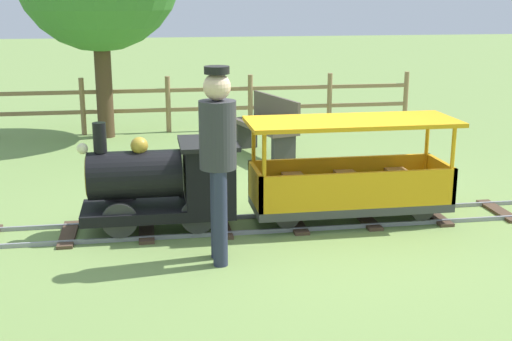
% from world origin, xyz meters
% --- Properties ---
extents(ground_plane, '(60.00, 60.00, 0.00)m').
position_xyz_m(ground_plane, '(0.00, 0.00, 0.00)').
color(ground_plane, '#75934C').
extents(track, '(0.70, 5.70, 0.04)m').
position_xyz_m(track, '(0.00, 0.26, 0.02)').
color(track, gray).
rests_on(track, ground_plane).
extents(locomotive, '(0.66, 1.45, 1.01)m').
position_xyz_m(locomotive, '(0.00, 1.13, 0.48)').
color(locomotive, black).
rests_on(locomotive, ground_plane).
extents(passenger_car, '(0.76, 2.00, 0.97)m').
position_xyz_m(passenger_car, '(0.00, -0.64, 0.42)').
color(passenger_car, '#3F3F3F').
rests_on(passenger_car, ground_plane).
extents(conductor_person, '(0.30, 0.30, 1.62)m').
position_xyz_m(conductor_person, '(-0.83, 0.74, 0.96)').
color(conductor_person, '#282D47').
rests_on(conductor_person, ground_plane).
extents(park_bench, '(1.36, 0.75, 0.82)m').
position_xyz_m(park_bench, '(2.84, -0.34, 0.42)').
color(park_bench, brown).
rests_on(park_bench, ground_plane).
extents(fence_section, '(0.08, 6.78, 0.90)m').
position_xyz_m(fence_section, '(4.77, 0.26, 0.48)').
color(fence_section, '#93754C').
rests_on(fence_section, ground_plane).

